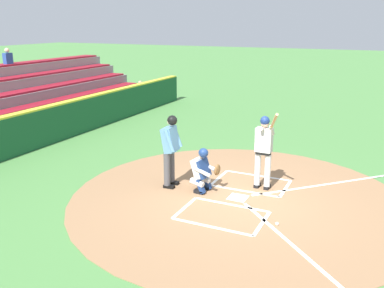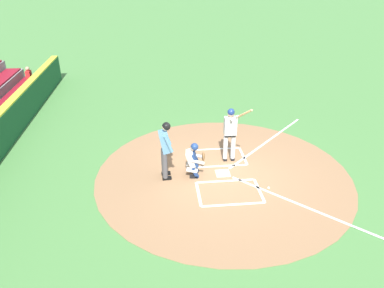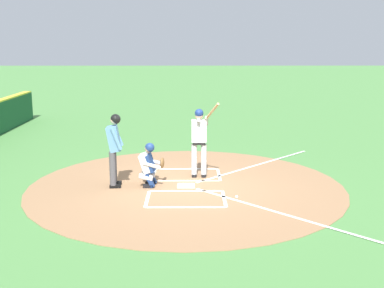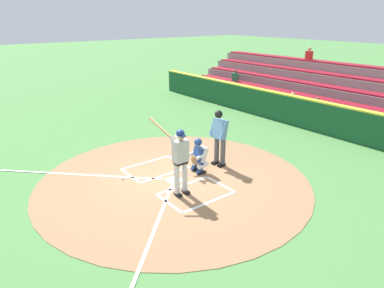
{
  "view_description": "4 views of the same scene",
  "coord_description": "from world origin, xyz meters",
  "px_view_note": "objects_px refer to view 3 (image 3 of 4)",
  "views": [
    {
      "loc": [
        8.85,
        2.97,
        4.05
      ],
      "look_at": [
        0.22,
        -1.11,
        1.27
      ],
      "focal_mm": 39.24,
      "sensor_mm": 36.0,
      "label": 1
    },
    {
      "loc": [
        9.65,
        -1.96,
        6.1
      ],
      "look_at": [
        -0.2,
        -0.97,
        1.01
      ],
      "focal_mm": 33.87,
      "sensor_mm": 36.0,
      "label": 2
    },
    {
      "loc": [
        11.98,
        0.08,
        3.65
      ],
      "look_at": [
        0.24,
        0.15,
        1.15
      ],
      "focal_mm": 45.79,
      "sensor_mm": 36.0,
      "label": 3
    },
    {
      "loc": [
        -7.68,
        5.28,
        4.6
      ],
      "look_at": [
        -0.26,
        -0.48,
        1.12
      ],
      "focal_mm": 32.41,
      "sensor_mm": 36.0,
      "label": 4
    }
  ],
  "objects_px": {
    "batter": "(199,138)",
    "catcher": "(149,164)",
    "plate_umpire": "(114,145)",
    "baseball": "(237,197)"
  },
  "relations": [
    {
      "from": "batter",
      "to": "plate_umpire",
      "type": "height_order",
      "value": "batter"
    },
    {
      "from": "batter",
      "to": "baseball",
      "type": "relative_size",
      "value": 28.76
    },
    {
      "from": "batter",
      "to": "catcher",
      "type": "relative_size",
      "value": 1.88
    },
    {
      "from": "plate_umpire",
      "to": "baseball",
      "type": "distance_m",
      "value": 3.31
    },
    {
      "from": "batter",
      "to": "catcher",
      "type": "bearing_deg",
      "value": -57.98
    },
    {
      "from": "batter",
      "to": "plate_umpire",
      "type": "bearing_deg",
      "value": -68.68
    },
    {
      "from": "catcher",
      "to": "baseball",
      "type": "height_order",
      "value": "catcher"
    },
    {
      "from": "batter",
      "to": "baseball",
      "type": "xyz_separation_m",
      "value": [
        1.8,
        0.84,
        -1.06
      ]
    },
    {
      "from": "catcher",
      "to": "baseball",
      "type": "xyz_separation_m",
      "value": [
        1.0,
        2.12,
        -0.55
      ]
    },
    {
      "from": "plate_umpire",
      "to": "baseball",
      "type": "height_order",
      "value": "plate_umpire"
    }
  ]
}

